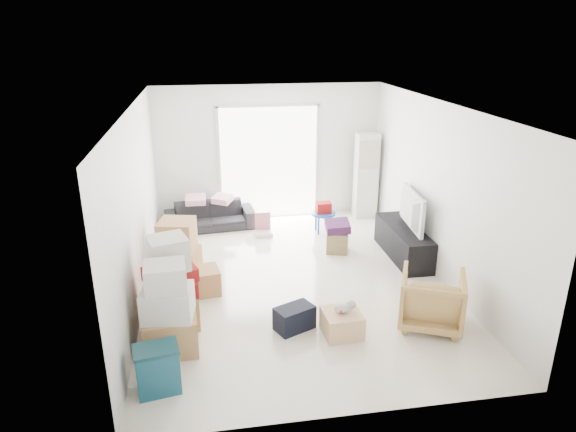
% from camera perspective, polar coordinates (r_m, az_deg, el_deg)
% --- Properties ---
extents(room_shell, '(4.98, 6.48, 3.18)m').
position_cam_1_polar(room_shell, '(7.54, 0.76, 1.91)').
color(room_shell, white).
rests_on(room_shell, ground).
extents(sliding_door, '(2.10, 0.04, 2.33)m').
position_cam_1_polar(sliding_door, '(10.40, -2.14, 6.43)').
color(sliding_door, white).
rests_on(sliding_door, room_shell).
extents(ac_tower, '(0.45, 0.30, 1.75)m').
position_cam_1_polar(ac_tower, '(10.60, 8.66, 4.42)').
color(ac_tower, silver).
rests_on(ac_tower, room_shell).
extents(tv_console, '(0.48, 1.61, 0.54)m').
position_cam_1_polar(tv_console, '(9.00, 12.68, -2.83)').
color(tv_console, black).
rests_on(tv_console, room_shell).
extents(television, '(0.74, 1.17, 0.15)m').
position_cam_1_polar(television, '(8.88, 12.85, -0.81)').
color(television, black).
rests_on(television, tv_console).
extents(sofa, '(1.77, 0.66, 0.68)m').
position_cam_1_polar(sofa, '(10.12, -8.71, 0.47)').
color(sofa, '#252429').
rests_on(sofa, room_shell).
extents(pillow_left, '(0.36, 0.29, 0.11)m').
position_cam_1_polar(pillow_left, '(10.03, -10.28, 2.56)').
color(pillow_left, '#F1B0C6').
rests_on(pillow_left, sofa).
extents(pillow_right, '(0.49, 0.47, 0.13)m').
position_cam_1_polar(pillow_right, '(10.00, -7.35, 2.72)').
color(pillow_right, '#F1B0C6').
rests_on(pillow_right, sofa).
extents(armchair, '(1.03, 1.01, 0.82)m').
position_cam_1_polar(armchair, '(7.03, 15.70, -8.67)').
color(armchair, tan).
rests_on(armchair, room_shell).
extents(storage_bins, '(0.52, 0.41, 0.54)m').
position_cam_1_polar(storage_bins, '(5.91, -14.30, -16.15)').
color(storage_bins, navy).
rests_on(storage_bins, room_shell).
extents(box_stack_a, '(0.66, 0.56, 1.16)m').
position_cam_1_polar(box_stack_a, '(6.37, -13.11, -10.46)').
color(box_stack_a, tan).
rests_on(box_stack_a, room_shell).
extents(box_stack_b, '(0.75, 0.71, 1.24)m').
position_cam_1_polar(box_stack_b, '(6.90, -12.86, -7.77)').
color(box_stack_b, tan).
rests_on(box_stack_b, room_shell).
extents(box_stack_c, '(0.74, 0.68, 0.92)m').
position_cam_1_polar(box_stack_c, '(8.27, -12.12, -3.57)').
color(box_stack_c, tan).
rests_on(box_stack_c, room_shell).
extents(loose_box, '(0.51, 0.51, 0.37)m').
position_cam_1_polar(loose_box, '(7.77, -9.33, -7.11)').
color(loose_box, tan).
rests_on(loose_box, room_shell).
extents(duffel_bag, '(0.58, 0.48, 0.32)m').
position_cam_1_polar(duffel_bag, '(6.81, 0.72, -11.26)').
color(duffel_bag, black).
rests_on(duffel_bag, room_shell).
extents(ottoman, '(0.45, 0.45, 0.37)m').
position_cam_1_polar(ottoman, '(9.06, 5.46, -2.84)').
color(ottoman, '#8D7E52').
rests_on(ottoman, room_shell).
extents(blanket, '(0.45, 0.45, 0.14)m').
position_cam_1_polar(blanket, '(8.96, 5.51, -1.33)').
color(blanket, '#4B2152').
rests_on(blanket, ottoman).
extents(kids_table, '(0.46, 0.46, 0.60)m').
position_cam_1_polar(kids_table, '(9.81, 3.94, 0.53)').
color(kids_table, '#1750AB').
rests_on(kids_table, room_shell).
extents(toy_walker, '(0.32, 0.28, 0.42)m').
position_cam_1_polar(toy_walker, '(9.77, -2.76, -1.44)').
color(toy_walker, silver).
rests_on(toy_walker, room_shell).
extents(wood_crate, '(0.50, 0.50, 0.31)m').
position_cam_1_polar(wood_crate, '(6.74, 6.01, -11.76)').
color(wood_crate, '#D8B07D').
rests_on(wood_crate, room_shell).
extents(plush_bunny, '(0.29, 0.17, 0.15)m').
position_cam_1_polar(plush_bunny, '(6.64, 6.34, -10.05)').
color(plush_bunny, '#B2ADA8').
rests_on(plush_bunny, wood_crate).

